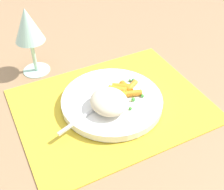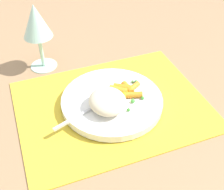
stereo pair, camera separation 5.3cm
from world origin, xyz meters
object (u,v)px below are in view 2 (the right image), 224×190
(carrot_portion, at_px, (125,90))
(wine_glass, at_px, (36,23))
(plate, at_px, (112,101))
(fork, at_px, (100,104))
(rice_mound, at_px, (108,101))

(carrot_portion, height_order, wine_glass, wine_glass)
(plate, height_order, fork, fork)
(rice_mound, bearing_deg, plate, 51.93)
(fork, height_order, wine_glass, wine_glass)
(plate, xyz_separation_m, rice_mound, (-0.02, -0.03, 0.03))
(wine_glass, bearing_deg, carrot_portion, -53.60)
(rice_mound, height_order, fork, rice_mound)
(plate, bearing_deg, fork, -160.67)
(fork, bearing_deg, wine_glass, 110.51)
(rice_mound, relative_size, wine_glass, 0.50)
(wine_glass, bearing_deg, rice_mound, -67.85)
(plate, xyz_separation_m, wine_glass, (-0.12, 0.22, 0.11))
(rice_mound, bearing_deg, fork, 133.40)
(plate, relative_size, fork, 1.22)
(carrot_portion, bearing_deg, wine_glass, 126.40)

